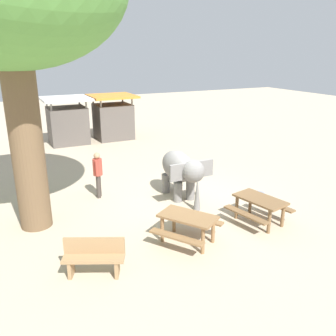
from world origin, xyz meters
TOP-DOWN VIEW (x-y plane):
  - ground_plane at (0.00, 0.00)m, footprint 60.00×60.00m
  - elephant at (0.00, 0.20)m, footprint 1.58×2.33m
  - person_handler at (-2.54, 1.55)m, footprint 0.32×0.47m
  - wooden_bench at (-3.89, -2.87)m, footprint 1.44×0.96m
  - picnic_table_near at (1.22, -2.48)m, footprint 1.75×1.77m
  - picnic_table_far at (-1.26, -2.54)m, footprint 2.06×2.07m
  - market_stall_white at (-1.93, 9.81)m, footprint 2.50×2.50m
  - market_stall_orange at (0.67, 9.81)m, footprint 2.50×2.50m
  - feed_bucket at (2.27, -1.24)m, footprint 0.36×0.36m

SIDE VIEW (x-z plane):
  - ground_plane at x=0.00m, z-range 0.00..0.00m
  - feed_bucket at x=2.27m, z-range 0.00..0.32m
  - wooden_bench at x=-3.89m, z-range 0.03..0.91m
  - picnic_table_near at x=1.22m, z-range 0.20..0.98m
  - picnic_table_far at x=-1.26m, z-range 0.20..0.98m
  - person_handler at x=-2.54m, z-range 0.14..1.76m
  - elephant at x=0.00m, z-range 0.23..1.85m
  - market_stall_white at x=-1.93m, z-range -0.12..2.40m
  - market_stall_orange at x=0.67m, z-range -0.12..2.40m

